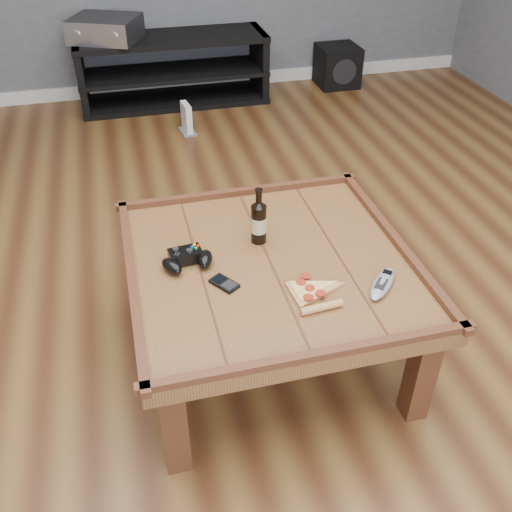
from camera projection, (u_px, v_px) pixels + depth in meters
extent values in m
plane|color=#452613|center=(268.00, 350.00, 2.30)|extent=(6.00, 6.00, 0.00)
cube|color=silver|center=(171.00, 85.00, 4.60)|extent=(5.00, 0.02, 0.10)
cube|color=brown|center=(270.00, 268.00, 2.05)|extent=(1.00, 1.00, 0.06)
cube|color=#432212|center=(174.00, 425.00, 1.77)|extent=(0.08, 0.08, 0.39)
cube|color=#432212|center=(420.00, 375.00, 1.94)|extent=(0.08, 0.08, 0.39)
cube|color=#432212|center=(148.00, 266.00, 2.43)|extent=(0.08, 0.08, 0.39)
cube|color=#432212|center=(334.00, 239.00, 2.59)|extent=(0.08, 0.08, 0.39)
cube|color=#432212|center=(240.00, 192.00, 2.40)|extent=(1.03, 0.03, 0.03)
cube|color=#432212|center=(314.00, 356.00, 1.64)|extent=(1.03, 0.03, 0.03)
cube|color=#432212|center=(396.00, 239.00, 2.12)|extent=(0.03, 1.03, 0.03)
cube|color=#432212|center=(132.00, 279.00, 1.93)|extent=(0.03, 1.03, 0.03)
cube|color=black|center=(170.00, 38.00, 4.16)|extent=(1.40, 0.45, 0.04)
cube|color=black|center=(173.00, 72.00, 4.31)|extent=(1.40, 0.45, 0.03)
cube|color=black|center=(176.00, 99.00, 4.43)|extent=(1.40, 0.45, 0.04)
cube|color=black|center=(82.00, 77.00, 4.16)|extent=(0.05, 0.44, 0.50)
cube|color=black|center=(259.00, 63.00, 4.43)|extent=(0.05, 0.44, 0.50)
cylinder|color=black|center=(259.00, 224.00, 2.09)|extent=(0.06, 0.06, 0.15)
cone|color=black|center=(259.00, 203.00, 2.03)|extent=(0.06, 0.06, 0.03)
cylinder|color=black|center=(259.00, 197.00, 2.02)|extent=(0.02, 0.02, 0.05)
cylinder|color=black|center=(259.00, 190.00, 2.00)|extent=(0.03, 0.03, 0.01)
cylinder|color=#C0B58B|center=(259.00, 224.00, 2.09)|extent=(0.06, 0.06, 0.06)
cube|color=black|center=(185.00, 255.00, 2.01)|extent=(0.12, 0.08, 0.04)
ellipsoid|color=black|center=(172.00, 266.00, 1.97)|extent=(0.09, 0.11, 0.05)
ellipsoid|color=black|center=(205.00, 259.00, 2.00)|extent=(0.08, 0.11, 0.05)
cylinder|color=black|center=(176.00, 250.00, 2.00)|extent=(0.02, 0.02, 0.01)
cylinder|color=black|center=(189.00, 251.00, 2.00)|extent=(0.02, 0.02, 0.01)
cylinder|color=yellow|center=(194.00, 245.00, 2.03)|extent=(0.01, 0.01, 0.01)
cylinder|color=red|center=(198.00, 246.00, 2.02)|extent=(0.01, 0.01, 0.01)
cylinder|color=#0C33CC|center=(192.00, 247.00, 2.02)|extent=(0.01, 0.01, 0.01)
cylinder|color=#0C9919|center=(196.00, 248.00, 2.01)|extent=(0.01, 0.01, 0.01)
cylinder|color=tan|center=(322.00, 307.00, 1.81)|extent=(0.14, 0.04, 0.03)
cylinder|color=#AA2715|center=(308.00, 297.00, 1.84)|extent=(0.03, 0.03, 0.00)
cylinder|color=#AA2715|center=(321.00, 293.00, 1.86)|extent=(0.03, 0.03, 0.00)
cylinder|color=#AA2715|center=(310.00, 288.00, 1.88)|extent=(0.03, 0.03, 0.00)
cylinder|color=#AA2715|center=(301.00, 282.00, 1.90)|extent=(0.03, 0.03, 0.00)
cylinder|color=#AA2715|center=(306.00, 276.00, 1.93)|extent=(0.03, 0.03, 0.00)
cube|color=black|center=(224.00, 283.00, 1.92)|extent=(0.10, 0.11, 0.01)
cube|color=black|center=(219.00, 279.00, 1.93)|extent=(0.06, 0.06, 0.00)
cube|color=black|center=(229.00, 285.00, 1.90)|extent=(0.06, 0.06, 0.00)
ellipsoid|color=gray|center=(382.00, 284.00, 1.91)|extent=(0.17, 0.18, 0.03)
cube|color=black|center=(388.00, 272.00, 1.94)|extent=(0.04, 0.04, 0.00)
cube|color=black|center=(381.00, 284.00, 1.89)|extent=(0.07, 0.07, 0.00)
cube|color=black|center=(105.00, 28.00, 4.01)|extent=(0.56, 0.52, 0.16)
cube|color=#A8ABB2|center=(95.00, 36.00, 3.86)|extent=(0.41, 0.19, 0.16)
cylinder|color=#A8ABB2|center=(76.00, 35.00, 3.88)|extent=(0.06, 0.04, 0.06)
cylinder|color=#A8ABB2|center=(114.00, 37.00, 3.84)|extent=(0.06, 0.04, 0.06)
cube|color=black|center=(337.00, 66.00, 4.65)|extent=(0.32, 0.32, 0.32)
cylinder|color=black|center=(344.00, 72.00, 4.53)|extent=(0.20, 0.01, 0.20)
cube|color=gray|center=(188.00, 131.00, 3.98)|extent=(0.11, 0.18, 0.01)
cube|color=white|center=(187.00, 117.00, 3.92)|extent=(0.06, 0.15, 0.19)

